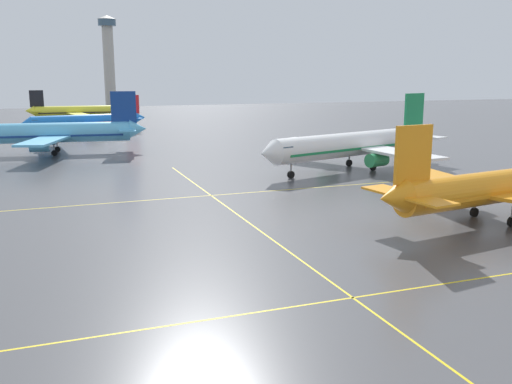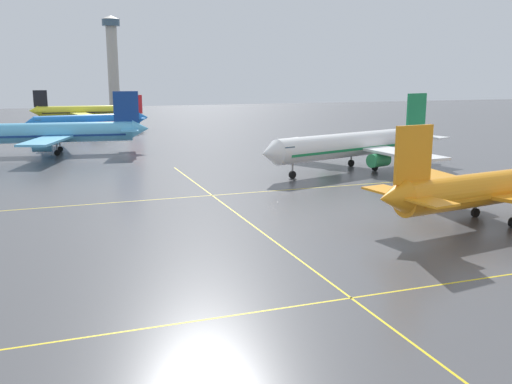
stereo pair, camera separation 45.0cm
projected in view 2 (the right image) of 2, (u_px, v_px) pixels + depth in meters
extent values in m
cylinder|color=orange|center=(508.00, 186.00, 64.51)|extent=(31.32, 8.25, 3.70)
cone|color=orange|center=(392.00, 198.00, 56.49)|extent=(3.60, 3.93, 3.51)
cube|color=orange|center=(414.00, 154.00, 56.81)|extent=(4.67, 1.04, 5.83)
cube|color=orange|center=(429.00, 201.00, 54.92)|extent=(3.82, 5.46, 0.23)
cube|color=orange|center=(388.00, 191.00, 59.95)|extent=(3.82, 5.46, 0.23)
cube|color=orange|center=(446.00, 180.00, 71.30)|extent=(5.94, 14.87, 0.39)
cylinder|color=#333338|center=(472.00, 193.00, 69.34)|extent=(3.57, 2.51, 2.04)
cube|color=orange|center=(507.00, 190.00, 64.61)|extent=(28.86, 7.92, 0.35)
cylinder|color=#99999E|center=(476.00, 204.00, 66.27)|extent=(0.27, 0.27, 1.60)
cylinder|color=black|center=(475.00, 213.00, 66.49)|extent=(1.12, 0.59, 1.07)
cylinder|color=white|center=(355.00, 144.00, 98.48)|extent=(34.52, 14.14, 4.14)
cone|color=white|center=(270.00, 153.00, 87.43)|extent=(3.89, 4.70, 4.05)
cone|color=white|center=(424.00, 135.00, 109.62)|extent=(4.48, 4.78, 3.93)
cube|color=#197F47|center=(416.00, 111.00, 107.01)|extent=(5.11, 1.90, 6.53)
cube|color=white|center=(403.00, 134.00, 110.84)|extent=(4.99, 6.43, 0.26)
cube|color=white|center=(431.00, 137.00, 105.72)|extent=(4.99, 6.43, 0.26)
cube|color=white|center=(323.00, 142.00, 106.50)|extent=(12.87, 17.02, 0.44)
cube|color=white|center=(402.00, 153.00, 92.00)|extent=(7.06, 16.76, 0.44)
cylinder|color=#2D9956|center=(331.00, 153.00, 103.21)|extent=(4.21, 3.27, 2.29)
cylinder|color=#2D9956|center=(379.00, 160.00, 94.33)|extent=(4.21, 3.27, 2.29)
cube|color=#385166|center=(282.00, 148.00, 88.78)|extent=(2.99, 4.21, 0.76)
cube|color=#197F47|center=(355.00, 147.00, 98.58)|extent=(31.87, 13.36, 0.39)
cylinder|color=#99999E|center=(293.00, 167.00, 90.72)|extent=(0.30, 0.30, 1.80)
cylinder|color=black|center=(292.00, 175.00, 90.97)|extent=(1.29, 0.82, 1.20)
cylinder|color=#99999E|center=(351.00, 157.00, 102.52)|extent=(0.30, 0.30, 1.80)
cylinder|color=black|center=(351.00, 163.00, 102.76)|extent=(1.29, 0.82, 1.20)
cylinder|color=#99999E|center=(375.00, 160.00, 98.08)|extent=(0.30, 0.30, 1.80)
cylinder|color=black|center=(375.00, 167.00, 98.32)|extent=(1.29, 0.82, 1.20)
cylinder|color=#5BB7E5|center=(46.00, 133.00, 117.65)|extent=(35.07, 8.49, 4.14)
cone|color=#5BB7E5|center=(141.00, 129.00, 121.65)|extent=(3.95, 4.34, 3.93)
cube|color=navy|center=(126.00, 107.00, 120.09)|extent=(5.23, 1.05, 6.53)
cube|color=#5BB7E5|center=(130.00, 128.00, 124.28)|extent=(4.17, 6.05, 0.26)
cube|color=#5BB7E5|center=(130.00, 130.00, 118.04)|extent=(4.17, 6.05, 0.26)
cube|color=#5BB7E5|center=(57.00, 131.00, 126.86)|extent=(7.00, 16.74, 0.44)
cube|color=#5BB7E5|center=(46.00, 141.00, 109.18)|extent=(10.72, 17.28, 0.44)
cylinder|color=#5BB7E5|center=(50.00, 140.00, 123.43)|extent=(3.96, 2.73, 2.29)
cylinder|color=#5BB7E5|center=(42.00, 146.00, 112.62)|extent=(3.96, 2.73, 2.29)
cube|color=navy|center=(47.00, 135.00, 117.76)|extent=(32.31, 8.18, 0.39)
cylinder|color=#99999E|center=(60.00, 144.00, 121.36)|extent=(0.30, 0.30, 1.80)
cylinder|color=black|center=(60.00, 149.00, 121.61)|extent=(1.25, 0.64, 1.20)
cylinder|color=#99999E|center=(57.00, 147.00, 115.96)|extent=(0.30, 0.30, 1.80)
cylinder|color=black|center=(57.00, 153.00, 116.20)|extent=(1.25, 0.64, 1.20)
cylinder|color=blue|center=(88.00, 121.00, 158.07)|extent=(28.56, 6.88, 3.37)
cone|color=blue|center=(30.00, 123.00, 151.26)|extent=(2.70, 3.56, 3.30)
cone|color=blue|center=(143.00, 117.00, 164.92)|extent=(3.21, 3.53, 3.20)
cube|color=red|center=(135.00, 104.00, 163.12)|extent=(4.26, 0.85, 5.32)
cube|color=blue|center=(134.00, 117.00, 166.41)|extent=(3.39, 4.93, 0.21)
cube|color=blue|center=(139.00, 118.00, 161.78)|extent=(3.39, 4.93, 0.21)
cube|color=blue|center=(87.00, 120.00, 165.14)|extent=(8.72, 14.07, 0.35)
cube|color=blue|center=(97.00, 125.00, 152.00)|extent=(5.71, 13.64, 0.35)
cylinder|color=blue|center=(85.00, 125.00, 162.35)|extent=(3.22, 2.22, 1.86)
cylinder|color=blue|center=(91.00, 128.00, 154.31)|extent=(3.22, 2.22, 1.86)
cube|color=#385166|center=(38.00, 121.00, 152.06)|extent=(1.97, 3.27, 0.62)
cube|color=red|center=(88.00, 122.00, 158.15)|extent=(26.31, 6.63, 0.32)
cylinder|color=#99999E|center=(45.00, 130.00, 153.39)|extent=(0.25, 0.25, 1.46)
cylinder|color=black|center=(46.00, 134.00, 153.59)|extent=(1.02, 0.52, 0.97)
cylinder|color=#99999E|center=(94.00, 127.00, 161.31)|extent=(0.25, 0.25, 1.46)
cylinder|color=black|center=(94.00, 131.00, 161.51)|extent=(1.02, 0.52, 0.97)
cylinder|color=#99999E|center=(97.00, 129.00, 157.29)|extent=(0.25, 0.25, 1.46)
cylinder|color=black|center=(97.00, 132.00, 157.49)|extent=(1.02, 0.52, 0.97)
cylinder|color=yellow|center=(84.00, 111.00, 196.35)|extent=(29.89, 4.78, 3.53)
cone|color=yellow|center=(132.00, 110.00, 201.07)|extent=(2.56, 3.56, 3.46)
cone|color=yellow|center=(34.00, 111.00, 191.48)|extent=(3.11, 3.48, 3.36)
cube|color=black|center=(40.00, 99.00, 191.37)|extent=(4.48, 0.52, 5.58)
cube|color=yellow|center=(39.00, 111.00, 189.45)|extent=(3.18, 4.96, 0.22)
cube|color=yellow|center=(40.00, 110.00, 194.66)|extent=(3.18, 4.96, 0.22)
cube|color=yellow|center=(82.00, 114.00, 188.81)|extent=(7.10, 14.56, 0.37)
cube|color=yellow|center=(81.00, 111.00, 203.58)|extent=(8.16, 14.72, 0.37)
cylinder|color=black|center=(85.00, 117.00, 192.25)|extent=(3.24, 2.08, 1.95)
cylinder|color=black|center=(85.00, 115.00, 201.29)|extent=(3.24, 2.08, 1.95)
cube|color=#385166|center=(125.00, 109.00, 200.33)|extent=(1.81, 3.32, 0.65)
cube|color=black|center=(84.00, 112.00, 196.44)|extent=(27.51, 4.72, 0.33)
cylinder|color=#99999E|center=(120.00, 117.00, 200.36)|extent=(0.26, 0.26, 1.53)
cylinder|color=black|center=(121.00, 120.00, 200.57)|extent=(1.04, 0.46, 1.02)
cylinder|color=#99999E|center=(79.00, 118.00, 194.01)|extent=(0.26, 0.26, 1.53)
cylinder|color=black|center=(79.00, 121.00, 194.22)|extent=(1.04, 0.46, 1.02)
cylinder|color=#99999E|center=(79.00, 117.00, 198.53)|extent=(0.26, 0.26, 1.53)
cylinder|color=black|center=(79.00, 120.00, 198.74)|extent=(1.04, 0.46, 1.02)
cube|color=yellow|center=(351.00, 298.00, 42.57)|extent=(160.44, 0.20, 0.01)
cube|color=yellow|center=(212.00, 195.00, 78.40)|extent=(160.44, 0.20, 0.01)
cube|color=yellow|center=(351.00, 298.00, 42.57)|extent=(0.20, 128.39, 0.01)
cylinder|color=#ADA89E|center=(113.00, 67.00, 276.73)|extent=(5.20, 5.20, 38.76)
cylinder|color=#385166|center=(111.00, 23.00, 272.44)|extent=(8.40, 8.40, 3.20)
cone|color=#ADA89E|center=(111.00, 17.00, 271.93)|extent=(8.82, 8.82, 1.80)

